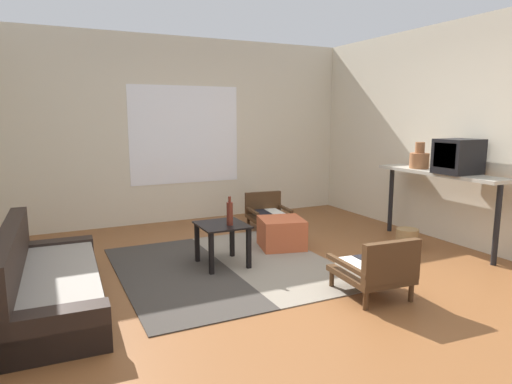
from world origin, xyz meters
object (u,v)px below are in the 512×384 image
Objects in this scene: console_shelf at (439,181)px; crt_television at (458,156)px; couch at (45,283)px; armchair_striped_foreground at (376,269)px; glass_bottle at (230,213)px; ottoman_orange at (281,233)px; armchair_by_window at (267,212)px; coffee_table at (222,234)px; wicker_basket at (407,239)px; clay_vase at (419,159)px.

crt_television is (-0.00, -0.25, 0.31)m from console_shelf.
couch reaches higher than armchair_striped_foreground.
glass_bottle is at bearing 8.41° from couch.
crt_television reaches higher than ottoman_orange.
armchair_by_window is at bearing 129.35° from console_shelf.
armchair_by_window is (1.19, 1.28, -0.13)m from coffee_table.
armchair_striped_foreground reaches higher than armchair_by_window.
glass_bottle is at bearing 172.13° from wicker_basket.
coffee_table is 1.74× the size of glass_bottle.
glass_bottle reaches higher than armchair_by_window.
ottoman_orange is at bearing 24.09° from glass_bottle.
crt_television reaches higher than armchair_striped_foreground.
armchair_by_window is at bearing 47.23° from coffee_table.
couch is 3.35× the size of armchair_by_window.
armchair_striped_foreground is 2.02m from console_shelf.
coffee_table is 2.81m from crt_television.
ottoman_orange is at bearing 166.80° from clay_vase.
clay_vase reaches higher than couch.
ottoman_orange is (2.58, 0.63, -0.03)m from couch.
crt_television is at bearing -39.97° from wicker_basket.
console_shelf is at bearing 89.27° from crt_television.
console_shelf is 0.40m from clay_vase.
armchair_striped_foreground reaches higher than coffee_table.
console_shelf is 5.21× the size of clay_vase.
armchair_by_window reaches higher than wicker_basket.
crt_television is (1.73, -0.98, 0.93)m from ottoman_orange.
clay_vase reaches higher than armchair_striped_foreground.
console_shelf is (1.74, -0.74, 0.62)m from ottoman_orange.
ottoman_orange is 1.67× the size of glass_bottle.
crt_television is at bearing -14.96° from coffee_table.
ottoman_orange is 1.92× the size of wicker_basket.
glass_bottle is at bearing -129.74° from armchair_by_window.
wicker_basket is at bearing 140.03° from crt_television.
crt_television is at bearing -4.76° from couch.
armchair_by_window is 1.98× the size of glass_bottle.
glass_bottle is (-2.55, 0.37, -0.23)m from console_shelf.
crt_television is (4.31, -0.36, 0.91)m from couch.
coffee_table is 0.25m from glass_bottle.
armchair_striped_foreground is 0.38× the size of console_shelf.
clay_vase is (2.61, -0.12, 0.69)m from coffee_table.
couch is 2.65m from ottoman_orange.
armchair_by_window is at bearing 125.61° from crt_television.
clay_vase is at bearing 36.06° from armchair_striped_foreground.
crt_television is (1.42, -1.98, 0.89)m from armchair_by_window.
armchair_by_window is 1.81m from glass_bottle.
coffee_table is 1.64m from armchair_striped_foreground.
coffee_table is 1.04× the size of ottoman_orange.
couch is 3.05× the size of armchair_striped_foreground.
ottoman_orange is 1.51m from wicker_basket.
armchair_by_window is at bearing 83.63° from armchair_striped_foreground.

